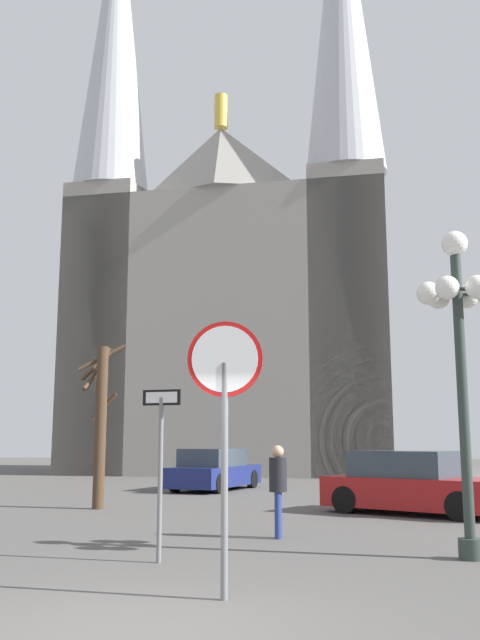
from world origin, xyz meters
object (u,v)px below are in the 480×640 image
object	(u,v)px
street_lamp	(459,329)
pedestrian_walking	(278,482)
cathedral	(235,286)
stop_sign	(225,398)
parked_car_near_red	(412,484)
parked_car_far_navy	(215,471)
one_way_arrow_sign	(161,454)
bare_tree	(100,419)

from	to	relation	value
street_lamp	pedestrian_walking	size ratio (longest dim) A/B	3.06
cathedral	stop_sign	size ratio (longest dim) A/B	11.15
stop_sign	street_lamp	distance (m)	4.58
parked_car_near_red	parked_car_far_navy	size ratio (longest dim) A/B	0.96
parked_car_near_red	pedestrian_walking	distance (m)	5.37
cathedral	stop_sign	xyz separation A→B (m)	(3.34, -29.46, -7.89)
pedestrian_walking	street_lamp	bearing A→B (deg)	-33.30
parked_car_near_red	street_lamp	bearing A→B (deg)	-89.97
cathedral	street_lamp	world-z (taller)	cathedral
street_lamp	parked_car_far_navy	world-z (taller)	street_lamp
cathedral	parked_car_near_red	xyz separation A→B (m)	(6.59, -20.06, -9.41)
stop_sign	one_way_arrow_sign	bearing A→B (deg)	119.07
cathedral	bare_tree	distance (m)	21.19
bare_tree	parked_car_far_navy	distance (m)	7.36
one_way_arrow_sign	parked_car_near_red	xyz separation A→B (m)	(4.49, 7.17, -0.84)
cathedral	parked_car_far_navy	size ratio (longest dim) A/B	7.38
bare_tree	parked_car_far_navy	size ratio (longest dim) A/B	0.92
street_lamp	bare_tree	bearing A→B (deg)	138.86
street_lamp	bare_tree	size ratio (longest dim) A/B	1.16
bare_tree	cathedral	bearing A→B (deg)	86.45
one_way_arrow_sign	street_lamp	distance (m)	4.94
stop_sign	one_way_arrow_sign	size ratio (longest dim) A/B	1.26
stop_sign	street_lamp	xyz separation A→B (m)	(3.26, 2.98, 1.21)
one_way_arrow_sign	bare_tree	bearing A→B (deg)	113.63
bare_tree	pedestrian_walking	world-z (taller)	bare_tree
cathedral	one_way_arrow_sign	xyz separation A→B (m)	(2.10, -27.23, -8.57)
street_lamp	parked_car_far_navy	distance (m)	15.16
cathedral	pedestrian_walking	bearing A→B (deg)	-81.52
street_lamp	bare_tree	world-z (taller)	street_lamp
bare_tree	stop_sign	bearing A→B (deg)	-65.09
stop_sign	bare_tree	size ratio (longest dim) A/B	0.72
bare_tree	street_lamp	bearing A→B (deg)	-41.14
cathedral	stop_sign	world-z (taller)	cathedral
stop_sign	parked_car_far_navy	size ratio (longest dim) A/B	0.66
pedestrian_walking	cathedral	bearing A→B (deg)	98.48
parked_car_far_navy	parked_car_near_red	bearing A→B (deg)	-51.49
parked_car_near_red	pedestrian_walking	xyz separation A→B (m)	(-2.93, -4.49, 0.30)
stop_sign	parked_car_far_navy	bearing A→B (deg)	98.71
one_way_arrow_sign	parked_car_near_red	size ratio (longest dim) A/B	0.55
pedestrian_walking	stop_sign	bearing A→B (deg)	-93.77
cathedral	bare_tree	size ratio (longest dim) A/B	8.02
cathedral	bare_tree	xyz separation A→B (m)	(-1.22, -19.65, -7.83)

